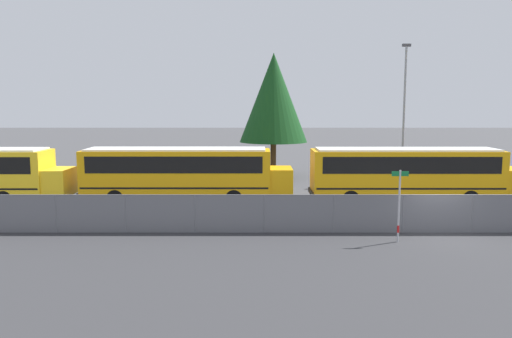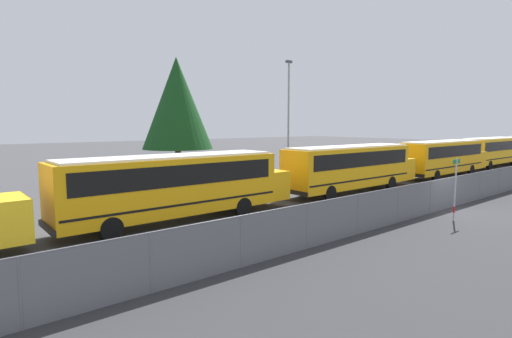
{
  "view_description": "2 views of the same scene",
  "coord_description": "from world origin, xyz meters",
  "px_view_note": "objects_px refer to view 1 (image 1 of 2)",
  "views": [
    {
      "loc": [
        -8.08,
        -21.7,
        5.69
      ],
      "look_at": [
        -8.21,
        6.64,
        2.0
      ],
      "focal_mm": 35.0,
      "sensor_mm": 36.0,
      "label": 1
    },
    {
      "loc": [
        -21.44,
        -9.89,
        4.6
      ],
      "look_at": [
        -7.89,
        6.45,
        2.23
      ],
      "focal_mm": 28.0,
      "sensor_mm": 36.0,
      "label": 2
    }
  ],
  "objects_px": {
    "school_bus_2": "(184,170)",
    "street_sign": "(402,204)",
    "school_bus_3": "(413,171)",
    "light_pole": "(407,108)",
    "tree_1": "(276,98)"
  },
  "relations": [
    {
      "from": "school_bus_2",
      "to": "light_pole",
      "type": "bearing_deg",
      "value": 27.97
    },
    {
      "from": "street_sign",
      "to": "light_pole",
      "type": "relative_size",
      "value": 0.3
    },
    {
      "from": "school_bus_2",
      "to": "school_bus_3",
      "type": "height_order",
      "value": "same"
    },
    {
      "from": "school_bus_3",
      "to": "tree_1",
      "type": "xyz_separation_m",
      "value": [
        -7.5,
        10.45,
        4.29
      ]
    },
    {
      "from": "tree_1",
      "to": "light_pole",
      "type": "bearing_deg",
      "value": -13.33
    },
    {
      "from": "street_sign",
      "to": "school_bus_2",
      "type": "bearing_deg",
      "value": 140.64
    },
    {
      "from": "tree_1",
      "to": "school_bus_2",
      "type": "bearing_deg",
      "value": -118.88
    },
    {
      "from": "light_pole",
      "to": "tree_1",
      "type": "relative_size",
      "value": 1.04
    },
    {
      "from": "school_bus_2",
      "to": "school_bus_3",
      "type": "bearing_deg",
      "value": -0.8
    },
    {
      "from": "street_sign",
      "to": "tree_1",
      "type": "bearing_deg",
      "value": 103.72
    },
    {
      "from": "light_pole",
      "to": "school_bus_3",
      "type": "bearing_deg",
      "value": -103.36
    },
    {
      "from": "school_bus_2",
      "to": "street_sign",
      "type": "relative_size",
      "value": 4.02
    },
    {
      "from": "school_bus_3",
      "to": "light_pole",
      "type": "bearing_deg",
      "value": 76.64
    },
    {
      "from": "school_bus_3",
      "to": "tree_1",
      "type": "height_order",
      "value": "tree_1"
    },
    {
      "from": "school_bus_2",
      "to": "tree_1",
      "type": "distance_m",
      "value": 12.48
    }
  ]
}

